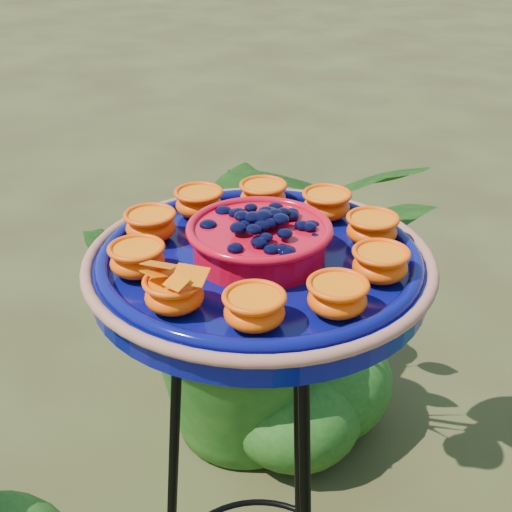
# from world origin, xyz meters

# --- Properties ---
(tripod_stand) EXTENTS (0.34, 0.35, 0.88)m
(tripod_stand) POSITION_xyz_m (-0.09, 0.03, 0.53)
(tripod_stand) COLOR black
(tripod_stand) RESTS_ON ground
(feeder_dish) EXTENTS (0.47, 0.47, 0.10)m
(feeder_dish) POSITION_xyz_m (-0.09, 0.03, 0.92)
(feeder_dish) COLOR #070A55
(feeder_dish) RESTS_ON tripod_stand
(shrub_back_left) EXTENTS (1.05, 1.02, 0.88)m
(shrub_back_left) POSITION_xyz_m (-0.50, 0.64, 0.44)
(shrub_back_left) COLOR #194B14
(shrub_back_left) RESTS_ON ground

